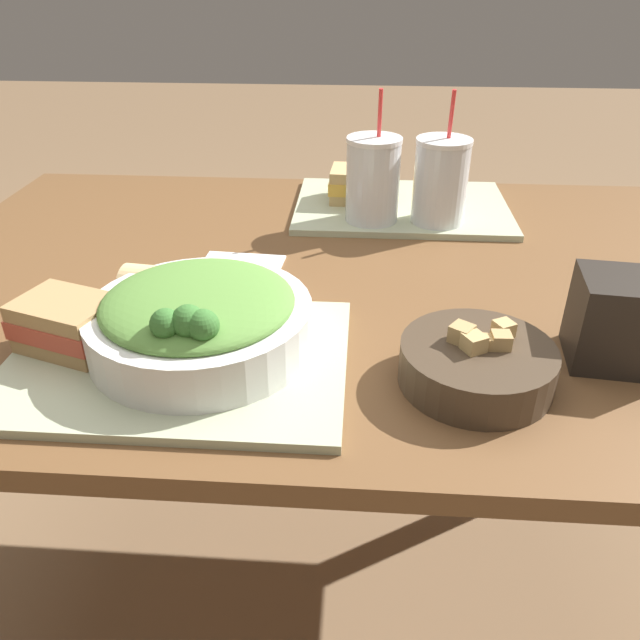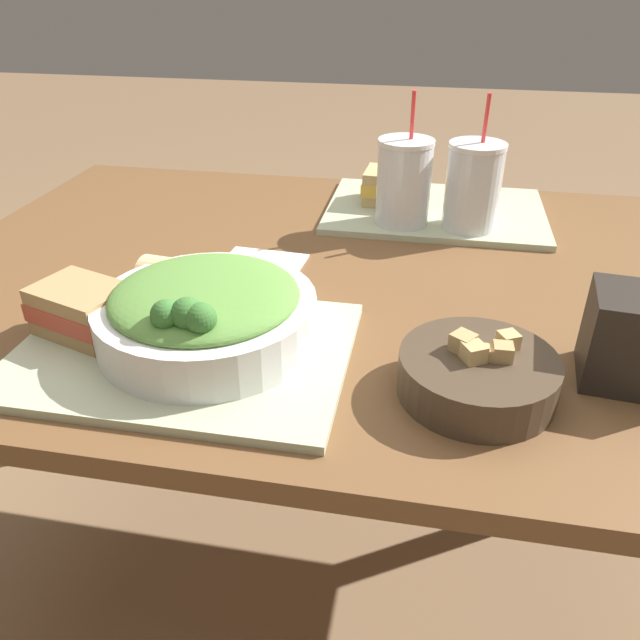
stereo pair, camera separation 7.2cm
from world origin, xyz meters
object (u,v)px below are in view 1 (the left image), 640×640
object	(u,v)px
salad_bowl	(199,318)
soup_bowl	(477,363)
sandwich_near	(68,323)
drink_cup_dark	(373,182)
sandwich_far	(362,185)
drink_cup_red	(440,184)
baguette_near	(166,289)
napkin_folded	(241,266)
chip_bag	(622,321)

from	to	relation	value
salad_bowl	soup_bowl	xyz separation A→B (m)	(0.33, -0.04, -0.03)
sandwich_near	salad_bowl	bearing A→B (deg)	21.03
sandwich_near	drink_cup_dark	size ratio (longest dim) A/B	0.60
sandwich_far	drink_cup_red	bearing A→B (deg)	-33.74
sandwich_near	baguette_near	distance (m)	0.14
salad_bowl	drink_cup_red	bearing A→B (deg)	53.64
soup_bowl	drink_cup_red	xyz separation A→B (m)	(-0.00, 0.49, 0.06)
salad_bowl	napkin_folded	world-z (taller)	salad_bowl
drink_cup_red	chip_bag	distance (m)	0.46
napkin_folded	sandwich_far	bearing A→B (deg)	57.22
sandwich_near	baguette_near	bearing A→B (deg)	64.43
sandwich_near	drink_cup_red	distance (m)	0.68
napkin_folded	drink_cup_dark	bearing A→B (deg)	42.46
drink_cup_dark	drink_cup_red	xyz separation A→B (m)	(0.12, 0.00, -0.00)
napkin_folded	chip_bag	bearing A→B (deg)	-24.55
baguette_near	chip_bag	bearing A→B (deg)	-89.67
baguette_near	drink_cup_dark	bearing A→B (deg)	-31.17
drink_cup_dark	soup_bowl	bearing A→B (deg)	-75.92
drink_cup_dark	salad_bowl	bearing A→B (deg)	-115.12
drink_cup_red	napkin_folded	world-z (taller)	drink_cup_red
drink_cup_dark	napkin_folded	world-z (taller)	drink_cup_dark
chip_bag	napkin_folded	world-z (taller)	chip_bag
salad_bowl	chip_bag	xyz separation A→B (m)	(0.51, 0.03, 0.00)
sandwich_near	drink_cup_dark	bearing A→B (deg)	68.87
drink_cup_dark	chip_bag	size ratio (longest dim) A/B	1.89
baguette_near	napkin_folded	xyz separation A→B (m)	(0.07, 0.17, -0.04)
drink_cup_red	chip_bag	world-z (taller)	drink_cup_red
baguette_near	soup_bowl	bearing A→B (deg)	-100.65
sandwich_far	salad_bowl	bearing A→B (deg)	-106.15
drink_cup_red	napkin_folded	xyz separation A→B (m)	(-0.33, -0.19, -0.08)
salad_bowl	baguette_near	world-z (taller)	salad_bowl
soup_bowl	napkin_folded	xyz separation A→B (m)	(-0.33, 0.29, -0.03)
soup_bowl	drink_cup_red	bearing A→B (deg)	90.16
chip_bag	sandwich_near	bearing A→B (deg)	-170.70
salad_bowl	napkin_folded	xyz separation A→B (m)	(0.00, 0.26, -0.05)
sandwich_near	drink_cup_red	bearing A→B (deg)	60.93
sandwich_far	drink_cup_dark	distance (m)	0.11
soup_bowl	napkin_folded	size ratio (longest dim) A/B	1.30
salad_bowl	sandwich_near	xyz separation A→B (m)	(-0.16, -0.01, -0.01)
soup_bowl	sandwich_near	size ratio (longest dim) A/B	1.28
napkin_folded	drink_cup_red	bearing A→B (deg)	30.18
soup_bowl	drink_cup_dark	size ratio (longest dim) A/B	0.77
drink_cup_red	napkin_folded	size ratio (longest dim) A/B	1.69
soup_bowl	sandwich_near	world-z (taller)	sandwich_near
sandwich_near	soup_bowl	bearing A→B (deg)	15.01
salad_bowl	chip_bag	distance (m)	0.51
salad_bowl	sandwich_near	bearing A→B (deg)	-177.12
sandwich_near	drink_cup_dark	distance (m)	0.59
baguette_near	sandwich_far	size ratio (longest dim) A/B	0.91
sandwich_near	sandwich_far	bearing A→B (deg)	75.83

